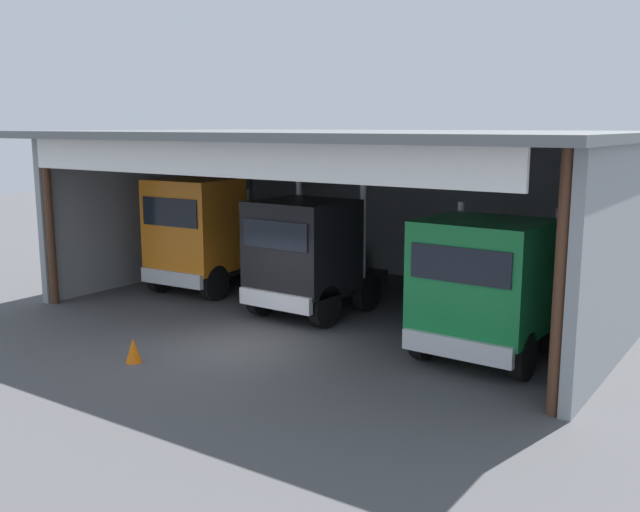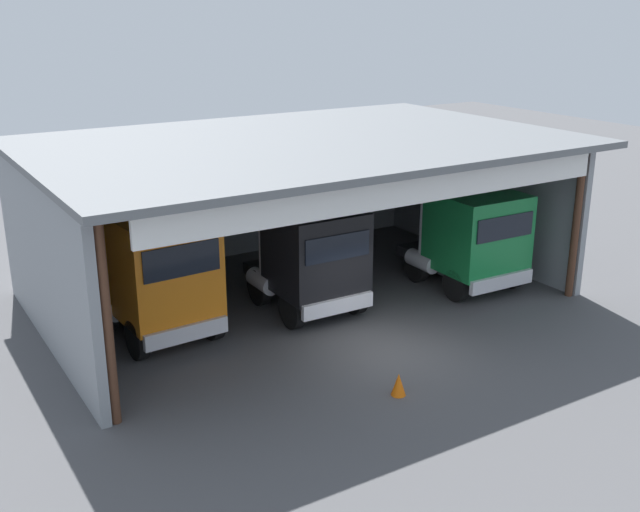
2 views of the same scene
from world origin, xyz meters
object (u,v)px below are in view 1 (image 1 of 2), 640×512
at_px(oil_drum, 356,261).
at_px(tool_cart, 460,279).
at_px(truck_black_center_right_bay, 307,254).
at_px(truck_orange_center_left_bay, 200,234).
at_px(truck_green_left_bay, 485,285).
at_px(traffic_cone, 133,350).

relative_size(oil_drum, tool_cart, 0.89).
bearing_deg(truck_black_center_right_bay, truck_orange_center_left_bay, -5.16).
height_order(truck_orange_center_left_bay, truck_green_left_bay, truck_orange_center_left_bay).
height_order(truck_green_left_bay, oil_drum, truck_green_left_bay).
distance_m(truck_black_center_right_bay, tool_cart, 5.44).
bearing_deg(tool_cart, traffic_cone, -108.63).
xyz_separation_m(oil_drum, traffic_cone, (0.97, -11.12, -0.17)).
distance_m(oil_drum, traffic_cone, 11.16).
relative_size(truck_orange_center_left_bay, tool_cart, 4.79).
bearing_deg(truck_black_center_right_bay, truck_green_left_bay, 171.21).
height_order(truck_green_left_bay, tool_cart, truck_green_left_bay).
distance_m(truck_black_center_right_bay, truck_green_left_bay, 5.57).
bearing_deg(truck_orange_center_left_bay, truck_green_left_bay, 168.85).
distance_m(truck_orange_center_left_bay, truck_black_center_right_bay, 4.48).
relative_size(truck_orange_center_left_bay, truck_black_center_right_bay, 1.08).
xyz_separation_m(truck_black_center_right_bay, truck_green_left_bay, (5.49, -0.93, -0.01)).
relative_size(truck_black_center_right_bay, truck_green_left_bay, 1.02).
bearing_deg(truck_black_center_right_bay, tool_cart, -117.73).
distance_m(truck_green_left_bay, traffic_cone, 7.97).
bearing_deg(traffic_cone, oil_drum, 94.98).
bearing_deg(truck_green_left_bay, truck_black_center_right_bay, -8.07).
height_order(oil_drum, traffic_cone, oil_drum).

